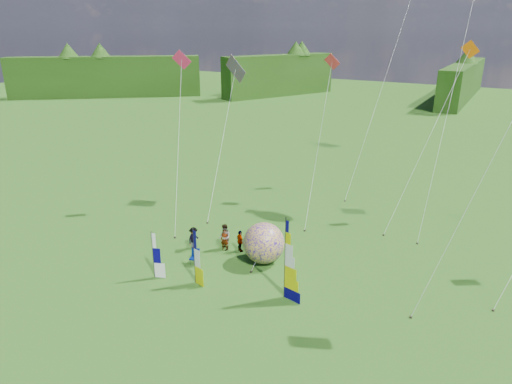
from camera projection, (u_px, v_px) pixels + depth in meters
The scene contains 18 objects.
ground at pixel (235, 314), 24.26m from camera, with size 220.00×220.00×0.00m, color #346828.
treeline_ring at pixel (233, 247), 22.88m from camera, with size 210.00×210.00×8.00m, color #264814, non-canonical shape.
feather_banner_main at pixel (285, 260), 25.02m from camera, with size 1.28×0.10×4.74m, color #06015B, non-canonical shape.
side_banner_left at pixel (194, 257), 26.67m from camera, with size 0.96×0.10×3.45m, color #D3CD00, non-canonical shape.
side_banner_far at pixel (153, 255), 27.35m from camera, with size 0.89×0.10×2.98m, color white, non-canonical shape.
bol_inflatable at pixel (264, 243), 29.24m from camera, with size 2.68×2.68×2.68m, color #150086.
spectator_a at pixel (225, 240), 30.99m from camera, with size 0.56×0.37×1.54m, color #66594C.
spectator_b at pixel (225, 237), 31.00m from camera, with size 0.89×0.44×1.84m, color #66594C.
spectator_c at pixel (194, 238), 31.11m from camera, with size 1.03×0.38×1.60m, color #66594C.
spectator_d at pixel (240, 241), 30.77m from camera, with size 0.90×0.37×1.54m, color #66594C.
camp_chair at pixel (194, 257), 29.18m from camera, with size 0.60×0.60×1.03m, color #000E46, non-canonical shape.
kite_whale at pixel (458, 63), 32.72m from camera, with size 3.91×15.43×23.88m, color black, non-canonical shape.
kite_rainbow_delta at pixel (222, 131), 36.39m from camera, with size 5.70×11.03×13.08m, color #E54224, non-canonical shape.
kite_parafoil at pixel (491, 150), 21.74m from camera, with size 8.23×8.35×17.73m, color red, non-canonical shape.
small_kite_red at pixel (319, 135), 35.77m from camera, with size 4.14×10.84×12.79m, color #EF333A, non-canonical shape.
small_kite_orange at pixel (428, 134), 33.30m from camera, with size 5.39×9.82×13.94m, color #EC5D06, non-canonical shape.
small_kite_pink at pixel (178, 137), 33.97m from camera, with size 5.98×8.65×13.24m, color #CC214F, non-canonical shape.
small_kite_green at pixel (383, 79), 40.02m from camera, with size 4.51×12.60×20.06m, color green, non-canonical shape.
Camera 1 is at (11.28, -17.19, 14.48)m, focal length 32.00 mm.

